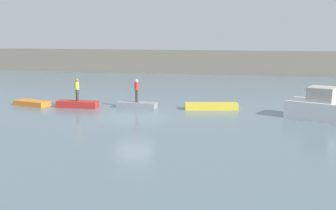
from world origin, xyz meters
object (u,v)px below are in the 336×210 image
at_px(rowboat_orange, 32,103).
at_px(person_red_shirt, 137,89).
at_px(motorboat, 329,108).
at_px(person_yellow_shirt, 77,88).
at_px(rowboat_red, 78,104).
at_px(rowboat_yellow, 211,106).
at_px(rowboat_grey, 137,105).

distance_m(rowboat_orange, person_red_shirt, 8.39).
distance_m(motorboat, person_yellow_shirt, 17.82).
xyz_separation_m(rowboat_red, person_yellow_shirt, (0.00, 0.00, 1.21)).
bearing_deg(person_yellow_shirt, rowboat_red, -90.00).
distance_m(motorboat, rowboat_red, 17.81).
distance_m(rowboat_red, rowboat_yellow, 10.06).
bearing_deg(motorboat, person_red_shirt, 172.71).
bearing_deg(rowboat_orange, person_yellow_shirt, 12.14).
bearing_deg(person_yellow_shirt, rowboat_grey, 9.47).
xyz_separation_m(person_yellow_shirt, person_red_shirt, (4.43, 0.74, -0.05)).
height_order(person_yellow_shirt, person_red_shirt, person_yellow_shirt).
relative_size(motorboat, person_red_shirt, 3.34).
distance_m(rowboat_red, person_red_shirt, 4.64).
bearing_deg(rowboat_grey, motorboat, -3.15).
distance_m(rowboat_orange, rowboat_yellow, 13.88).
distance_m(rowboat_grey, person_red_shirt, 1.19).
bearing_deg(rowboat_orange, rowboat_yellow, 19.16).
bearing_deg(rowboat_grey, rowboat_red, -166.39).
height_order(motorboat, rowboat_orange, motorboat).
bearing_deg(person_red_shirt, motorboat, -7.29).
height_order(motorboat, person_yellow_shirt, person_yellow_shirt).
bearing_deg(motorboat, rowboat_orange, 176.94).
relative_size(rowboat_orange, rowboat_red, 0.92).
height_order(rowboat_grey, person_red_shirt, person_red_shirt).
relative_size(rowboat_grey, rowboat_yellow, 0.77).
bearing_deg(motorboat, rowboat_red, 176.88).
bearing_deg(rowboat_yellow, motorboat, -26.46).
height_order(rowboat_orange, rowboat_red, rowboat_red).
bearing_deg(person_red_shirt, rowboat_yellow, 4.83).
bearing_deg(rowboat_orange, rowboat_red, 12.14).
height_order(rowboat_red, person_yellow_shirt, person_yellow_shirt).
bearing_deg(rowboat_red, rowboat_grey, 9.68).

